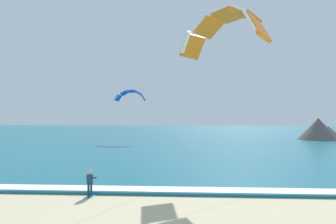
{
  "coord_description": "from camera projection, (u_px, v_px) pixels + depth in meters",
  "views": [
    {
      "loc": [
        6.67,
        -8.25,
        5.29
      ],
      "look_at": [
        5.05,
        17.13,
        5.41
      ],
      "focal_mm": 35.87,
      "sensor_mm": 36.0,
      "label": 1
    }
  ],
  "objects": [
    {
      "name": "sea",
      "position": [
        162.0,
        135.0,
        81.61
      ],
      "size": [
        200.0,
        120.0,
        0.2
      ],
      "primitive_type": "cube",
      "color": "#146075",
      "rests_on": "ground"
    },
    {
      "name": "surf_foam",
      "position": [
        91.0,
        188.0,
        22.74
      ],
      "size": [
        200.0,
        1.61,
        0.04
      ],
      "primitive_type": "cube",
      "color": "white",
      "rests_on": "sea"
    },
    {
      "name": "surfboard",
      "position": [
        90.0,
        197.0,
        21.23
      ],
      "size": [
        0.77,
        1.47,
        0.09
      ],
      "color": "#239EC6",
      "rests_on": "ground"
    },
    {
      "name": "kitesurfer",
      "position": [
        90.0,
        182.0,
        21.25
      ],
      "size": [
        0.61,
        0.6,
        1.69
      ],
      "color": "#143347",
      "rests_on": "ground"
    },
    {
      "name": "kite_primary",
      "position": [
        223.0,
        26.0,
        26.92
      ],
      "size": [
        12.21,
        9.93,
        12.57
      ],
      "color": "orange"
    },
    {
      "name": "kite_distant",
      "position": [
        131.0,
        94.0,
        60.78
      ],
      "size": [
        5.96,
        2.65,
        2.22
      ],
      "color": "blue"
    },
    {
      "name": "headland_right",
      "position": [
        321.0,
        131.0,
        66.17
      ],
      "size": [
        9.31,
        10.58,
        4.43
      ],
      "color": "#56514C",
      "rests_on": "ground"
    }
  ]
}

